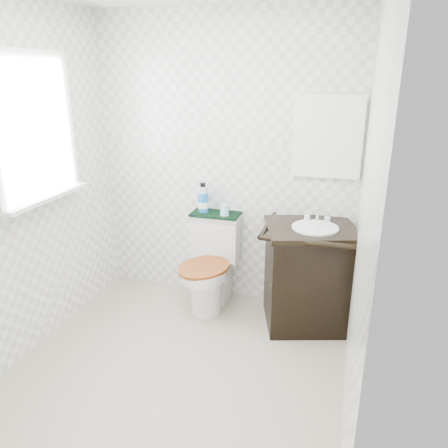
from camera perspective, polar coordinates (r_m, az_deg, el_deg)
The scene contains 14 objects.
floor at distance 3.12m, azimuth -6.56°, elevation -18.86°, with size 2.40×2.40×0.00m, color #ACA68B.
wall_back at distance 3.65m, azimuth 0.12°, elevation 7.96°, with size 2.40×2.40×0.00m, color white.
wall_front at distance 1.62m, azimuth -25.19°, elevation -9.19°, with size 2.40×2.40×0.00m, color white.
wall_left at distance 3.16m, azimuth -26.16°, elevation 4.15°, with size 2.40×2.40×0.00m, color white.
wall_right at distance 2.35m, azimuth 17.77°, elevation 0.45°, with size 2.40×2.40×0.00m, color white.
window at distance 3.27m, azimuth -23.75°, elevation 11.22°, with size 0.02×0.70×0.90m, color white.
mirror at distance 3.45m, azimuth 13.35°, elevation 10.97°, with size 0.50×0.02×0.60m, color silver.
toilet at distance 3.73m, azimuth -1.65°, elevation -5.72°, with size 0.47×0.67×0.78m.
vanity at distance 3.48m, azimuth 10.94°, elevation -6.37°, with size 0.80×0.74×0.92m.
trash_bin at distance 3.92m, azimuth -0.75°, elevation -7.68°, with size 0.19×0.15×0.27m.
towel at distance 3.67m, azimuth -1.12°, elevation 1.31°, with size 0.41×0.22×0.02m, color black.
mouthwash_bottle at distance 3.68m, azimuth -2.75°, elevation 3.36°, with size 0.09×0.09×0.25m.
cup at distance 3.60m, azimuth 0.06°, elevation 1.87°, with size 0.07×0.07×0.09m, color #94CEF3.
soap_bar at distance 3.46m, azimuth 11.03°, elevation 0.57°, with size 0.06×0.04×0.02m, color #1A8080.
Camera 1 is at (1.02, -2.23, 1.93)m, focal length 35.00 mm.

